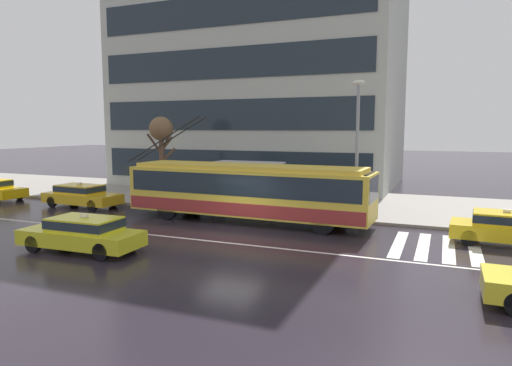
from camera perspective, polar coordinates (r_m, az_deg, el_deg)
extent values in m
plane|color=#251F28|center=(19.42, -3.23, -6.53)|extent=(160.00, 160.00, 0.00)
cube|color=gray|center=(28.10, 5.19, -2.22)|extent=(80.00, 10.00, 0.14)
cube|color=beige|center=(18.87, 17.38, -7.23)|extent=(0.44, 4.40, 0.01)
cube|color=beige|center=(18.81, 20.13, -7.38)|extent=(0.44, 4.40, 0.01)
cube|color=beige|center=(18.81, 22.89, -7.50)|extent=(0.44, 4.40, 0.01)
cube|color=beige|center=(18.84, 25.65, -7.62)|extent=(0.44, 4.40, 0.01)
cube|color=silver|center=(18.38, -4.86, -7.31)|extent=(72.00, 0.14, 0.01)
cube|color=yellow|center=(21.93, -1.13, -1.03)|extent=(12.04, 2.85, 2.14)
cube|color=yellow|center=(21.80, -1.14, 2.02)|extent=(11.32, 2.58, 0.20)
cube|color=#1E2833|center=(21.88, -1.14, 0.08)|extent=(11.57, 2.87, 0.98)
cube|color=#A02F2E|center=(22.04, -1.13, -2.79)|extent=(11.92, 2.88, 0.60)
cube|color=#1E2833|center=(20.10, 14.37, -0.74)|extent=(0.18, 2.21, 1.07)
cube|color=black|center=(20.06, 13.99, 0.82)|extent=(0.21, 1.91, 0.28)
cylinder|color=black|center=(24.33, -10.61, 5.36)|extent=(4.37, 0.19, 2.36)
cylinder|color=black|center=(23.76, -11.57, 5.31)|extent=(4.37, 0.19, 2.36)
cylinder|color=black|center=(21.76, 9.90, -3.76)|extent=(1.05, 0.33, 1.04)
cylinder|color=black|center=(19.66, 8.31, -4.87)|extent=(1.05, 0.33, 1.04)
cylinder|color=black|center=(24.87, -8.05, -2.40)|extent=(1.05, 0.33, 1.04)
cylinder|color=black|center=(23.05, -10.98, -3.19)|extent=(1.05, 0.33, 1.04)
cylinder|color=black|center=(14.42, 29.09, -10.90)|extent=(0.62, 0.21, 0.62)
cube|color=yellow|center=(20.25, 29.16, -5.38)|extent=(4.40, 2.07, 0.55)
cube|color=yellow|center=(20.14, 28.76, -3.92)|extent=(2.41, 1.69, 0.48)
cube|color=#1E2833|center=(20.14, 28.76, -3.85)|extent=(2.45, 1.71, 0.31)
cube|color=silver|center=(20.09, 28.81, -3.05)|extent=(0.29, 0.18, 0.12)
cylinder|color=black|center=(21.04, 25.14, -5.27)|extent=(0.63, 0.24, 0.62)
cylinder|color=black|center=(19.46, 25.06, -6.21)|extent=(0.63, 0.24, 0.62)
cylinder|color=black|center=(32.54, -27.40, -1.30)|extent=(0.63, 0.23, 0.62)
cube|color=gold|center=(28.04, -20.83, -1.76)|extent=(4.74, 2.00, 0.55)
cube|color=gold|center=(28.10, -21.14, -0.70)|extent=(2.59, 1.64, 0.48)
cube|color=#1E2833|center=(28.10, -21.14, -0.65)|extent=(2.64, 1.66, 0.31)
cube|color=silver|center=(28.07, -21.17, -0.07)|extent=(0.29, 0.17, 0.12)
cylinder|color=black|center=(27.55, -17.42, -2.19)|extent=(0.63, 0.23, 0.62)
cylinder|color=black|center=(26.44, -19.72, -2.65)|extent=(0.63, 0.23, 0.62)
cylinder|color=black|center=(29.71, -21.78, -1.73)|extent=(0.63, 0.23, 0.62)
cylinder|color=black|center=(28.68, -24.07, -2.13)|extent=(0.63, 0.23, 0.62)
cube|color=yellow|center=(18.06, -20.95, -6.36)|extent=(4.64, 1.88, 0.55)
cube|color=yellow|center=(17.83, -20.58, -4.81)|extent=(2.52, 1.57, 0.48)
cube|color=#1E2833|center=(17.83, -20.58, -4.73)|extent=(2.57, 1.59, 0.31)
cube|color=silver|center=(17.78, -20.62, -3.83)|extent=(0.29, 0.17, 0.12)
cylinder|color=black|center=(18.61, -26.01, -6.84)|extent=(0.63, 0.22, 0.62)
cylinder|color=black|center=(19.66, -22.77, -5.98)|extent=(0.63, 0.22, 0.62)
cylinder|color=black|center=(16.58, -18.73, -8.13)|extent=(0.63, 0.22, 0.62)
cylinder|color=black|center=(17.75, -15.59, -7.03)|extent=(0.63, 0.22, 0.62)
cylinder|color=gray|center=(24.54, 2.37, -0.53)|extent=(0.08, 0.08, 2.40)
cylinder|color=gray|center=(25.99, -5.11, -0.14)|extent=(0.08, 0.08, 2.40)
cylinder|color=gray|center=(25.66, 3.29, -0.21)|extent=(0.08, 0.08, 2.40)
cylinder|color=gray|center=(27.05, -3.93, 0.15)|extent=(0.08, 0.08, 2.40)
cube|color=#99ADB2|center=(26.30, -0.42, 0.07)|extent=(3.42, 0.04, 1.92)
cube|color=#B2B2B7|center=(25.64, -0.94, 2.57)|extent=(3.90, 1.50, 0.08)
cube|color=brown|center=(26.13, -0.67, -1.73)|extent=(2.52, 0.36, 0.08)
cylinder|color=#2E3747|center=(23.06, 10.08, -3.06)|extent=(0.14, 0.14, 0.85)
cylinder|color=#2E3747|center=(22.96, 9.78, -3.10)|extent=(0.14, 0.14, 0.85)
cylinder|color=maroon|center=(22.90, 9.97, -1.27)|extent=(0.50, 0.50, 0.62)
sphere|color=tan|center=(22.84, 9.99, -0.24)|extent=(0.21, 0.21, 0.21)
cone|color=black|center=(22.89, 10.23, 0.49)|extent=(1.49, 1.49, 0.30)
cylinder|color=#333333|center=(22.95, 10.20, -0.82)|extent=(0.02, 0.02, 0.76)
cylinder|color=#484B46|center=(25.85, -5.47, -1.86)|extent=(0.14, 0.14, 0.89)
cylinder|color=#484B46|center=(26.01, -5.41, -1.81)|extent=(0.14, 0.14, 0.89)
cylinder|color=navy|center=(25.83, -5.46, -0.24)|extent=(0.46, 0.46, 0.57)
sphere|color=tan|center=(25.78, -5.47, 0.64)|extent=(0.23, 0.23, 0.23)
cone|color=red|center=(25.87, -5.43, 1.32)|extent=(1.33, 1.33, 0.27)
cylinder|color=#333333|center=(25.92, -5.42, 0.19)|extent=(0.02, 0.02, 0.75)
cylinder|color=navy|center=(25.99, 2.11, -1.84)|extent=(0.14, 0.14, 0.85)
cylinder|color=navy|center=(26.04, 2.44, -1.83)|extent=(0.14, 0.14, 0.85)
cylinder|color=#342629|center=(25.92, 2.28, -0.23)|extent=(0.51, 0.51, 0.62)
sphere|color=tan|center=(25.87, 2.29, 0.67)|extent=(0.21, 0.21, 0.21)
cone|color=black|center=(25.88, 2.54, 1.30)|extent=(1.26, 1.26, 0.31)
cylinder|color=#333333|center=(25.94, 2.53, 0.13)|extent=(0.02, 0.02, 0.76)
cylinder|color=gray|center=(22.58, 12.47, 3.74)|extent=(0.16, 0.16, 6.38)
ellipsoid|color=silver|center=(22.65, 12.69, 12.13)|extent=(0.60, 0.32, 0.24)
cylinder|color=brown|center=(29.43, -11.63, 1.86)|extent=(0.33, 0.33, 3.72)
cylinder|color=brown|center=(29.32, -11.05, 4.79)|extent=(0.75, 0.51, 0.94)
cylinder|color=#4E352C|center=(29.42, -12.53, 4.77)|extent=(0.96, 0.53, 1.32)
cylinder|color=brown|center=(29.36, -10.87, 3.41)|extent=(0.86, 0.61, 0.98)
cylinder|color=brown|center=(29.65, -11.24, 4.77)|extent=(0.21, 0.89, 1.04)
sphere|color=brown|center=(29.33, -11.74, 6.65)|extent=(1.50, 1.50, 1.50)
cube|color=#AEB3AB|center=(38.64, 1.04, 15.73)|extent=(21.14, 14.01, 20.90)
cube|color=#1E2833|center=(31.84, -3.63, 2.21)|extent=(19.87, 0.06, 2.09)
cube|color=#1E2833|center=(31.75, -3.68, 8.48)|extent=(19.87, 0.06, 2.09)
cube|color=#1E2833|center=(32.04, -3.73, 14.72)|extent=(19.87, 0.06, 2.09)
cube|color=#1E2833|center=(32.70, -3.78, 20.78)|extent=(19.87, 0.06, 2.09)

